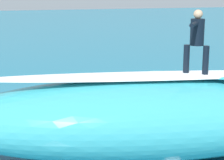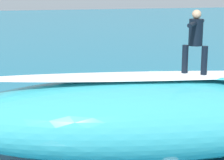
{
  "view_description": "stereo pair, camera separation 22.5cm",
  "coord_description": "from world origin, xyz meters",
  "views": [
    {
      "loc": [
        3.3,
        11.05,
        3.88
      ],
      "look_at": [
        0.2,
        0.64,
        1.37
      ],
      "focal_mm": 64.56,
      "sensor_mm": 36.0,
      "label": 1
    },
    {
      "loc": [
        3.09,
        11.11,
        3.88
      ],
      "look_at": [
        0.2,
        0.64,
        1.37
      ],
      "focal_mm": 64.56,
      "sensor_mm": 36.0,
      "label": 2
    }
  ],
  "objects": [
    {
      "name": "surfboard_riding",
      "position": [
        -1.08,
        3.0,
        1.92
      ],
      "size": [
        2.03,
        1.77,
        0.07
      ],
      "primitive_type": "ellipsoid",
      "rotation": [
        0.0,
        0.0,
        -0.68
      ],
      "color": "#33B2D1",
      "rests_on": "wave_crest"
    },
    {
      "name": "wave_foam_lip",
      "position": [
        -0.01,
        2.8,
        1.92
      ],
      "size": [
        7.82,
        2.35,
        0.08
      ],
      "primitive_type": "ellipsoid",
      "rotation": [
        0.0,
        0.0,
        -0.18
      ],
      "color": "white",
      "rests_on": "wave_crest"
    },
    {
      "name": "surfer_paddling",
      "position": [
        1.52,
        -1.83,
        0.2
      ],
      "size": [
        0.71,
        1.64,
        0.3
      ],
      "rotation": [
        0.0,
        0.0,
        1.87
      ],
      "color": "black",
      "rests_on": "surfboard_paddling"
    },
    {
      "name": "surfboard_paddling",
      "position": [
        1.48,
        -1.71,
        0.04
      ],
      "size": [
        1.12,
        2.24,
        0.07
      ],
      "primitive_type": "ellipsoid",
      "rotation": [
        0.0,
        0.0,
        1.87
      ],
      "color": "yellow",
      "rests_on": "ground_plane"
    },
    {
      "name": "ground_plane",
      "position": [
        0.0,
        0.0,
        0.0
      ],
      "size": [
        120.0,
        120.0,
        0.0
      ],
      "primitive_type": "plane",
      "color": "teal"
    },
    {
      "name": "wave_crest",
      "position": [
        -0.01,
        2.8,
        0.94
      ],
      "size": [
        9.49,
        4.36,
        1.88
      ],
      "primitive_type": "ellipsoid",
      "rotation": [
        0.0,
        0.0,
        -0.18
      ],
      "color": "teal",
      "rests_on": "ground_plane"
    },
    {
      "name": "surfer_riding",
      "position": [
        -1.08,
        3.0,
        2.79
      ],
      "size": [
        0.93,
        1.12,
        1.45
      ],
      "rotation": [
        0.0,
        0.0,
        -0.68
      ],
      "color": "black",
      "rests_on": "surfboard_riding"
    }
  ]
}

